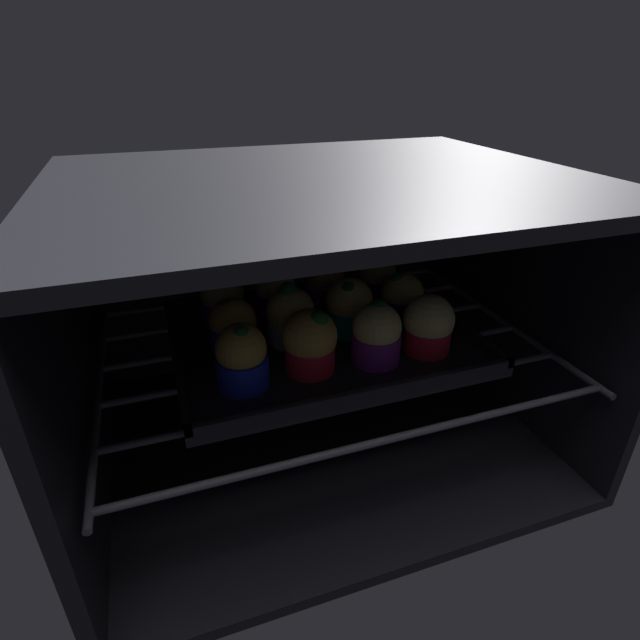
{
  "coord_description": "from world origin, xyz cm",
  "views": [
    {
      "loc": [
        -18.41,
        -30.45,
        46.67
      ],
      "look_at": [
        0.0,
        22.55,
        17.29
      ],
      "focal_mm": 27.82,
      "sensor_mm": 36.0,
      "label": 1
    }
  ],
  "objects": [
    {
      "name": "oven_rack",
      "position": [
        0.0,
        22.0,
        13.6
      ],
      "size": [
        54.8,
        42.0,
        0.8
      ],
      "color": "#51515B",
      "rests_on": "oven_cavity"
    },
    {
      "name": "muffin_row0_col2",
      "position": [
        4.17,
        14.6,
        18.74
      ],
      "size": [
        5.73,
        5.73,
        7.59
      ],
      "color": "#7A238C",
      "rests_on": "baking_tray"
    },
    {
      "name": "muffin_row2_col3",
      "position": [
        11.35,
        29.98,
        18.47
      ],
      "size": [
        5.73,
        5.73,
        7.11
      ],
      "color": "#1928B7",
      "rests_on": "baking_tray"
    },
    {
      "name": "muffin_row1_col0",
      "position": [
        -11.06,
        22.48,
        18.32
      ],
      "size": [
        5.73,
        5.73,
        6.84
      ],
      "color": "#1928B7",
      "rests_on": "baking_tray"
    },
    {
      "name": "muffin_row0_col1",
      "position": [
        -3.73,
        15.24,
        18.76
      ],
      "size": [
        6.23,
        6.23,
        7.8
      ],
      "color": "red",
      "rests_on": "baking_tray"
    },
    {
      "name": "muffin_row0_col0",
      "position": [
        -11.57,
        14.73,
        18.67
      ],
      "size": [
        5.73,
        5.73,
        7.57
      ],
      "color": "#1928B7",
      "rests_on": "baking_tray"
    },
    {
      "name": "muffin_row1_col2",
      "position": [
        3.86,
        22.26,
        18.74
      ],
      "size": [
        6.06,
        6.06,
        7.38
      ],
      "color": "#0C8C84",
      "rests_on": "baking_tray"
    },
    {
      "name": "muffin_row1_col3",
      "position": [
        11.71,
        22.76,
        18.38
      ],
      "size": [
        5.73,
        5.73,
        7.0
      ],
      "color": "#1928B7",
      "rests_on": "baking_tray"
    },
    {
      "name": "oven_cavity",
      "position": [
        0.0,
        26.25,
        17.0
      ],
      "size": [
        59.0,
        47.0,
        37.0
      ],
      "color": "black",
      "rests_on": "ground"
    },
    {
      "name": "muffin_row0_col3",
      "position": [
        11.04,
        14.75,
        18.66
      ],
      "size": [
        6.16,
        6.16,
        7.21
      ],
      "color": "red",
      "rests_on": "baking_tray"
    },
    {
      "name": "muffin_row2_col1",
      "position": [
        -3.82,
        29.95,
        18.53
      ],
      "size": [
        5.73,
        5.73,
        7.03
      ],
      "color": "#1928B7",
      "rests_on": "baking_tray"
    },
    {
      "name": "baking_tray",
      "position": [
        0.0,
        22.55,
        14.68
      ],
      "size": [
        37.19,
        29.61,
        2.2
      ],
      "color": "black",
      "rests_on": "oven_rack"
    },
    {
      "name": "muffin_row2_col0",
      "position": [
        -11.06,
        30.1,
        18.47
      ],
      "size": [
        5.73,
        5.73,
        6.96
      ],
      "color": "#7A238C",
      "rests_on": "baking_tray"
    },
    {
      "name": "muffin_row2_col2",
      "position": [
        3.51,
        30.44,
        18.4
      ],
      "size": [
        5.73,
        5.73,
        6.82
      ],
      "color": "#7A238C",
      "rests_on": "baking_tray"
    },
    {
      "name": "muffin_row1_col1",
      "position": [
        -3.97,
        22.32,
        18.66
      ],
      "size": [
        6.09,
        6.09,
        7.92
      ],
      "color": "silver",
      "rests_on": "baking_tray"
    }
  ]
}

